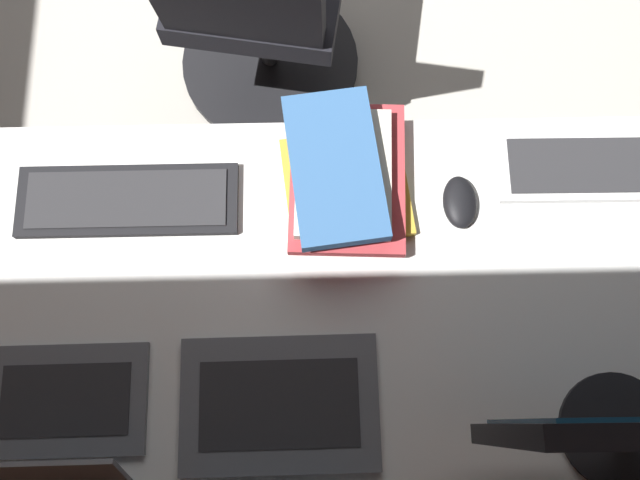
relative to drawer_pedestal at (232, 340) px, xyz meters
The scene contains 9 objects.
desk 0.38m from the drawer_pedestal, behind, with size 1.83×0.71×0.73m.
drawer_pedestal is the anchor object (origin of this frame).
laptop_leftmost 0.51m from the drawer_pedestal, 121.71° to the left, with size 0.35×0.30×0.24m.
laptop_left 0.53m from the drawer_pedestal, 39.85° to the left, with size 0.28×0.26×0.19m.
keyboard_main 0.48m from the drawer_pedestal, 55.28° to the right, with size 0.42×0.14×0.02m.
keyboard_spare 0.90m from the drawer_pedestal, 160.56° to the right, with size 0.42×0.14×0.02m.
mouse_main 0.66m from the drawer_pedestal, 157.13° to the right, with size 0.06×0.10×0.03m, color black.
book_stack_near 0.56m from the drawer_pedestal, 136.30° to the right, with size 0.26×0.31×0.10m.
office_chair 0.86m from the drawer_pedestal, 93.84° to the right, with size 0.56×0.58×0.97m.
Camera 1 is at (0.01, 2.22, 1.94)m, focal length 37.42 mm.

